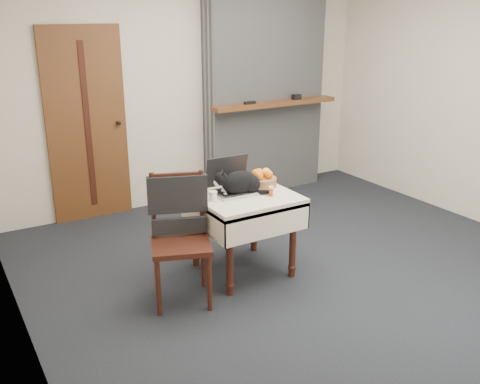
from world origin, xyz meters
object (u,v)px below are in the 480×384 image
at_px(door, 87,126).
at_px(fruit_basket, 262,179).
at_px(side_table, 243,206).
at_px(chair, 179,220).
at_px(cat, 240,183).
at_px(cream_jar, 213,196).
at_px(pill_bottle, 271,191).
at_px(laptop, 232,183).

xyz_separation_m(door, fruit_basket, (0.97, -1.82, -0.24)).
xyz_separation_m(side_table, chair, (-0.62, -0.09, 0.04)).
xyz_separation_m(cat, cream_jar, (-0.27, -0.02, -0.06)).
xyz_separation_m(fruit_basket, chair, (-0.87, -0.19, -0.13)).
distance_m(side_table, pill_bottle, 0.28).
bearing_deg(laptop, cat, -78.97).
bearing_deg(chair, laptop, 38.62).
relative_size(door, chair, 2.04).
xyz_separation_m(door, pill_bottle, (0.88, -2.09, -0.26)).
height_order(laptop, cream_jar, laptop).
xyz_separation_m(side_table, fruit_basket, (0.25, 0.10, 0.17)).
distance_m(cream_jar, chair, 0.35).
relative_size(cream_jar, chair, 0.08).
xyz_separation_m(cream_jar, fruit_basket, (0.54, 0.12, 0.02)).
height_order(pill_bottle, chair, chair).
xyz_separation_m(laptop, fruit_basket, (0.29, 0.00, -0.01)).
relative_size(door, side_table, 2.56).
relative_size(side_table, pill_bottle, 9.55).
bearing_deg(cream_jar, fruit_basket, 12.95).
bearing_deg(cream_jar, door, 102.34).
distance_m(laptop, cat, 0.10).
relative_size(pill_bottle, chair, 0.08).
bearing_deg(laptop, pill_bottle, -52.51).
height_order(laptop, cat, laptop).
xyz_separation_m(cat, fruit_basket, (0.27, 0.10, -0.04)).
relative_size(side_table, cream_jar, 10.24).
xyz_separation_m(door, side_table, (0.72, -1.92, -0.41)).
relative_size(fruit_basket, chair, 0.25).
relative_size(laptop, cream_jar, 5.03).
distance_m(fruit_basket, chair, 0.90).
xyz_separation_m(cat, chair, (-0.60, -0.09, -0.17)).
xyz_separation_m(laptop, cat, (0.02, -0.10, 0.03)).
height_order(laptop, fruit_basket, laptop).
height_order(cream_jar, fruit_basket, fruit_basket).
xyz_separation_m(pill_bottle, chair, (-0.78, 0.08, -0.12)).
bearing_deg(door, side_table, -69.57).
bearing_deg(chair, side_table, 28.64).
bearing_deg(fruit_basket, laptop, -179.68).
relative_size(laptop, cat, 0.88).
xyz_separation_m(door, cat, (0.69, -1.92, -0.20)).
height_order(door, cat, door).
distance_m(side_table, cream_jar, 0.33).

